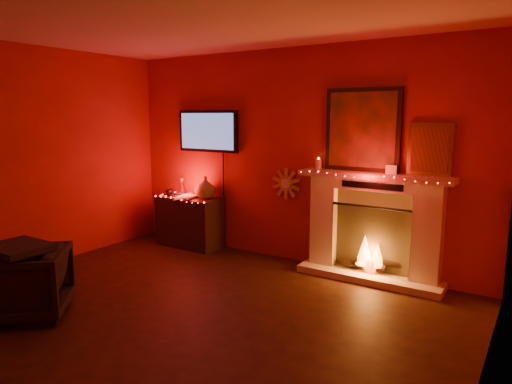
# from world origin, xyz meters

# --- Properties ---
(room) EXTENTS (5.00, 5.00, 5.00)m
(room) POSITION_xyz_m (0.00, 0.00, 1.35)
(room) COLOR black
(room) RESTS_ON ground
(floor) EXTENTS (5.00, 5.00, 0.00)m
(floor) POSITION_xyz_m (0.00, 0.00, 0.00)
(floor) COLOR black
(floor) RESTS_ON ground
(fireplace) EXTENTS (1.72, 0.40, 2.18)m
(fireplace) POSITION_xyz_m (1.14, 2.39, 0.72)
(fireplace) COLOR beige
(fireplace) RESTS_ON floor
(tv) EXTENTS (1.00, 0.07, 1.24)m
(tv) POSITION_xyz_m (-1.30, 2.45, 1.65)
(tv) COLOR black
(tv) RESTS_ON room
(sunburst_clock) EXTENTS (0.40, 0.03, 0.40)m
(sunburst_clock) POSITION_xyz_m (-0.05, 2.48, 1.00)
(sunburst_clock) COLOR #C68A28
(sunburst_clock) RESTS_ON room
(console_table) EXTENTS (0.94, 0.59, 1.02)m
(console_table) POSITION_xyz_m (-1.48, 2.26, 0.41)
(console_table) COLOR black
(console_table) RESTS_ON floor
(armchair) EXTENTS (0.99, 0.99, 0.65)m
(armchair) POSITION_xyz_m (-1.21, -0.37, 0.32)
(armchair) COLOR black
(armchair) RESTS_ON floor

